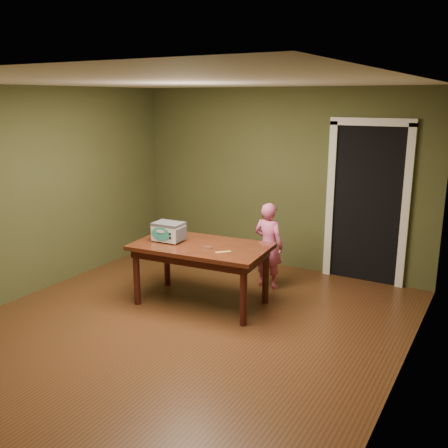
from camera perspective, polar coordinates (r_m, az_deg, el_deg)
floor at (r=5.61m, az=-4.80°, el=-11.73°), size 5.00×5.00×0.00m
room_shell at (r=5.10m, az=-5.19°, el=5.80°), size 4.52×5.02×2.61m
doorway at (r=7.22m, az=16.61°, el=2.50°), size 1.10×0.66×2.25m
dining_table at (r=5.98m, az=-2.63°, el=-3.28°), size 1.67×1.04×0.75m
toy_oven at (r=6.10m, az=-6.36°, el=-0.81°), size 0.39×0.28×0.23m
baking_pan at (r=5.80m, az=-1.84°, el=-2.68°), size 0.10×0.10×0.02m
spatula at (r=5.66m, az=-0.08°, el=-3.21°), size 0.14×0.15×0.01m
child at (r=6.56m, az=5.10°, el=-2.45°), size 0.44×0.32×1.14m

